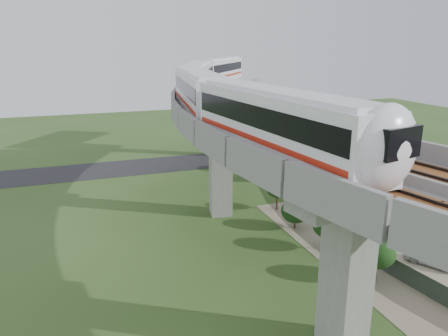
% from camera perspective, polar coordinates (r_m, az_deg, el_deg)
% --- Properties ---
extents(ground, '(160.00, 160.00, 0.00)m').
position_cam_1_polar(ground, '(34.67, 3.83, -12.22)').
color(ground, '#344F1F').
rests_on(ground, ground).
extents(dirt_lot, '(18.00, 26.00, 0.04)m').
position_cam_1_polar(dirt_lot, '(40.40, 23.87, -9.32)').
color(dirt_lot, gray).
rests_on(dirt_lot, ground).
extents(asphalt_road, '(60.00, 8.00, 0.03)m').
position_cam_1_polar(asphalt_road, '(61.46, -7.20, 0.54)').
color(asphalt_road, '#232326').
rests_on(asphalt_road, ground).
extents(viaduct, '(19.58, 73.98, 11.40)m').
position_cam_1_polar(viaduct, '(33.08, 10.27, 2.97)').
color(viaduct, '#99968E').
rests_on(viaduct, ground).
extents(metro_train, '(19.64, 59.36, 3.64)m').
position_cam_1_polar(metro_train, '(45.28, -0.72, 10.92)').
color(metro_train, white).
rests_on(metro_train, ground).
extents(fence, '(3.87, 38.73, 1.50)m').
position_cam_1_polar(fence, '(38.88, 17.34, -8.45)').
color(fence, '#2D382D').
rests_on(fence, ground).
extents(tree_0, '(2.97, 2.97, 3.80)m').
position_cam_1_polar(tree_0, '(56.97, 5.24, 1.97)').
color(tree_0, '#382314').
rests_on(tree_0, ground).
extents(tree_1, '(2.78, 2.78, 3.15)m').
position_cam_1_polar(tree_1, '(53.54, 6.56, 0.36)').
color(tree_1, '#382314').
rests_on(tree_1, ground).
extents(tree_2, '(2.16, 2.16, 3.14)m').
position_cam_1_polar(tree_2, '(44.27, 6.98, -2.72)').
color(tree_2, '#382314').
rests_on(tree_2, ground).
extents(tree_3, '(2.60, 2.60, 2.80)m').
position_cam_1_polar(tree_3, '(40.28, 9.31, -5.55)').
color(tree_3, '#382314').
rests_on(tree_3, ground).
extents(tree_4, '(2.51, 2.51, 3.25)m').
position_cam_1_polar(tree_4, '(36.56, 13.43, -7.28)').
color(tree_4, '#382314').
rests_on(tree_4, ground).
extents(tree_5, '(2.51, 2.51, 3.25)m').
position_cam_1_polar(tree_5, '(33.05, 19.43, -10.42)').
color(tree_5, '#382314').
rests_on(tree_5, ground).
extents(car_white, '(3.28, 4.03, 1.29)m').
position_cam_1_polar(car_white, '(37.45, 25.44, -10.43)').
color(car_white, silver).
rests_on(car_white, dirt_lot).
extents(car_red, '(4.41, 2.58, 1.37)m').
position_cam_1_polar(car_red, '(44.09, 22.79, -6.06)').
color(car_red, '#A70F24').
rests_on(car_red, dirt_lot).
extents(car_dark, '(4.16, 2.46, 1.13)m').
position_cam_1_polar(car_dark, '(44.39, 18.05, -5.59)').
color(car_dark, black).
rests_on(car_dark, dirt_lot).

